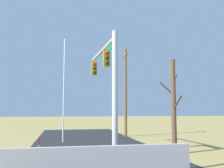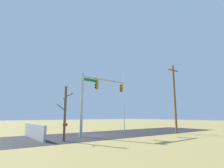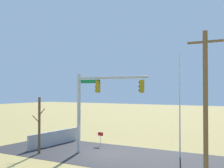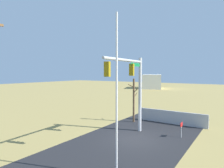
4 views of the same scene
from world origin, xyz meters
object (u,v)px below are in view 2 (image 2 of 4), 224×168
at_px(flagpole, 124,101).
at_px(bare_tree, 65,112).
at_px(utility_pole, 175,97).
at_px(signal_mast, 95,93).
at_px(open_sign, 65,126).

bearing_deg(flagpole, bare_tree, 23.12).
relative_size(utility_pole, bare_tree, 1.83).
xyz_separation_m(signal_mast, open_sign, (1.78, -3.45, -3.56)).
height_order(bare_tree, open_sign, bare_tree).
relative_size(signal_mast, flagpole, 0.80).
bearing_deg(flagpole, signal_mast, 20.96).
relative_size(flagpole, utility_pole, 0.97).
bearing_deg(utility_pole, signal_mast, -19.98).
xyz_separation_m(flagpole, utility_pole, (-3.28, 5.77, 0.29)).
bearing_deg(utility_pole, flagpole, -60.37).
relative_size(utility_pole, open_sign, 6.82).
bearing_deg(open_sign, flagpole, 172.05).
xyz_separation_m(bare_tree, open_sign, (-2.35, -5.48, -1.43)).
bearing_deg(open_sign, utility_pole, 148.43).
relative_size(flagpole, open_sign, 6.61).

